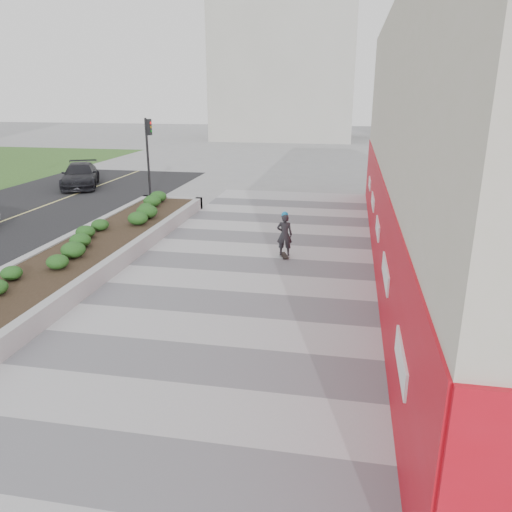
{
  "coord_description": "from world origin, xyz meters",
  "views": [
    {
      "loc": [
        2.98,
        -7.12,
        5.46
      ],
      "look_at": [
        0.56,
        5.86,
        1.1
      ],
      "focal_mm": 35.0,
      "sensor_mm": 36.0,
      "label": 1
    }
  ],
  "objects_px": {
    "traffic_signal_near": "(148,147)",
    "car_dark": "(80,175)",
    "planter": "(80,254)",
    "skateboarder": "(285,234)"
  },
  "relations": [
    {
      "from": "skateboarder",
      "to": "car_dark",
      "type": "height_order",
      "value": "skateboarder"
    },
    {
      "from": "traffic_signal_near",
      "to": "car_dark",
      "type": "xyz_separation_m",
      "value": [
        -5.59,
        2.76,
        -2.06
      ]
    },
    {
      "from": "planter",
      "to": "traffic_signal_near",
      "type": "distance_m",
      "value": 10.9
    },
    {
      "from": "car_dark",
      "to": "planter",
      "type": "bearing_deg",
      "value": -84.26
    },
    {
      "from": "planter",
      "to": "traffic_signal_near",
      "type": "bearing_deg",
      "value": 99.35
    },
    {
      "from": "car_dark",
      "to": "traffic_signal_near",
      "type": "bearing_deg",
      "value": -49.46
    },
    {
      "from": "planter",
      "to": "car_dark",
      "type": "height_order",
      "value": "car_dark"
    },
    {
      "from": "traffic_signal_near",
      "to": "car_dark",
      "type": "height_order",
      "value": "traffic_signal_near"
    },
    {
      "from": "traffic_signal_near",
      "to": "skateboarder",
      "type": "bearing_deg",
      "value": -45.48
    },
    {
      "from": "car_dark",
      "to": "skateboarder",
      "type": "bearing_deg",
      "value": -61.97
    }
  ]
}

